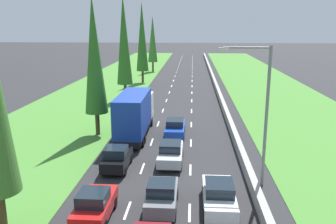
{
  "coord_description": "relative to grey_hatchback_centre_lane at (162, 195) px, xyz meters",
  "views": [
    {
      "loc": [
        1.78,
        -2.81,
        10.16
      ],
      "look_at": [
        -0.88,
        35.5,
        0.7
      ],
      "focal_mm": 37.79,
      "sensor_mm": 36.0,
      "label": 1
    }
  ],
  "objects": [
    {
      "name": "grass_verge_right",
      "position": [
        14.18,
        44.66,
        -0.82
      ],
      "size": [
        14.0,
        140.0,
        0.04
      ],
      "primitive_type": "cube",
      "color": "#478433",
      "rests_on": "ground"
    },
    {
      "name": "poplar_tree_third",
      "position": [
        -7.73,
        30.06,
        7.31
      ],
      "size": [
        2.15,
        2.15,
        14.19
      ],
      "color": "#4C3823",
      "rests_on": "ground"
    },
    {
      "name": "silver_sedan_centre_lane",
      "position": [
        0.07,
        6.96,
        -0.02
      ],
      "size": [
        1.82,
        4.5,
        1.64
      ],
      "color": "silver",
      "rests_on": "ground"
    },
    {
      "name": "street_light_mast",
      "position": [
        5.91,
        3.55,
        4.4
      ],
      "size": [
        3.2,
        0.28,
        9.0
      ],
      "color": "gray",
      "rests_on": "ground"
    },
    {
      "name": "grey_hatchback_centre_lane",
      "position": [
        0.0,
        0.0,
        0.0
      ],
      "size": [
        1.74,
        3.9,
        1.72
      ],
      "color": "slate",
      "rests_on": "ground"
    },
    {
      "name": "black_hatchback_left_lane",
      "position": [
        -3.74,
        5.51,
        0.0
      ],
      "size": [
        1.74,
        3.9,
        1.72
      ],
      "color": "black",
      "rests_on": "ground"
    },
    {
      "name": "ground_plane",
      "position": [
        -0.17,
        44.66,
        -0.84
      ],
      "size": [
        300.0,
        300.0,
        0.0
      ],
      "primitive_type": "plane",
      "color": "#28282B",
      "rests_on": "ground"
    },
    {
      "name": "poplar_tree_fifth",
      "position": [
        -7.24,
        60.64,
        6.31
      ],
      "size": [
        2.1,
        2.1,
        12.2
      ],
      "color": "#4C3823",
      "rests_on": "ground"
    },
    {
      "name": "grass_verge_left",
      "position": [
        -12.82,
        44.66,
        -0.82
      ],
      "size": [
        14.0,
        140.0,
        0.04
      ],
      "primitive_type": "cube",
      "color": "#478433",
      "rests_on": "ground"
    },
    {
      "name": "blue_box_truck_left_lane",
      "position": [
        -3.66,
        13.39,
        1.35
      ],
      "size": [
        2.46,
        9.4,
        4.18
      ],
      "color": "black",
      "rests_on": "ground"
    },
    {
      "name": "blue_sedan_centre_lane",
      "position": [
        0.07,
        13.64,
        -0.02
      ],
      "size": [
        1.82,
        4.5,
        1.64
      ],
      "color": "#1E47B7",
      "rests_on": "ground"
    },
    {
      "name": "median_barrier",
      "position": [
        5.53,
        44.66,
        -0.41
      ],
      "size": [
        0.44,
        120.0,
        0.85
      ],
      "primitive_type": "cube",
      "color": "#9E9B93",
      "rests_on": "ground"
    },
    {
      "name": "poplar_tree_second",
      "position": [
        -7.27,
        13.49,
        6.62
      ],
      "size": [
        2.12,
        2.12,
        12.8
      ],
      "color": "#4C3823",
      "rests_on": "ground"
    },
    {
      "name": "white_sedan_right_lane",
      "position": [
        3.22,
        0.26,
        -0.02
      ],
      "size": [
        1.82,
        4.5,
        1.64
      ],
      "color": "white",
      "rests_on": "ground"
    },
    {
      "name": "red_hatchback_left_lane",
      "position": [
        -3.47,
        -1.37,
        0.0
      ],
      "size": [
        1.74,
        3.9,
        1.72
      ],
      "color": "red",
      "rests_on": "ground"
    },
    {
      "name": "lane_markings",
      "position": [
        -0.17,
        44.66,
        -0.83
      ],
      "size": [
        3.64,
        116.0,
        0.01
      ],
      "color": "white",
      "rests_on": "ground"
    },
    {
      "name": "poplar_tree_fourth",
      "position": [
        -7.33,
        44.78,
        7.25
      ],
      "size": [
        2.15,
        2.15,
        14.08
      ],
      "color": "#4C3823",
      "rests_on": "ground"
    }
  ]
}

